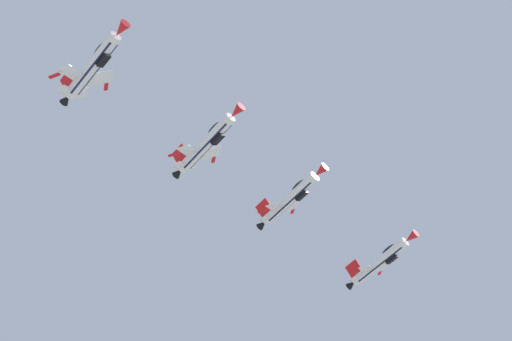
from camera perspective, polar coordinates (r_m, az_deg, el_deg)
The scene contains 4 objects.
fighter_jet_lead at distance 116.92m, azimuth 10.66°, elevation -7.64°, with size 8.70×15.97×6.28m.
fighter_jet_left_wing at distance 108.09m, azimuth 3.01°, elevation -2.38°, with size 8.12×15.97×6.98m.
fighter_jet_right_wing at distance 99.78m, azimuth -4.23°, elevation 2.41°, with size 8.29×15.97×6.79m.
fighter_jet_left_outer at distance 96.96m, azimuth -13.79°, elevation 8.78°, with size 8.20×15.97×6.89m.
Camera 1 is at (0.60, -7.40, 1.47)m, focal length 46.66 mm.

